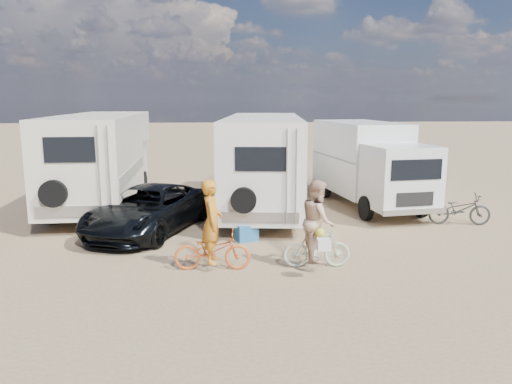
{
  "coord_description": "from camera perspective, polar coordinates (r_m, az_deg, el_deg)",
  "views": [
    {
      "loc": [
        -1.22,
        -10.2,
        3.82
      ],
      "look_at": [
        -0.15,
        2.93,
        1.3
      ],
      "focal_mm": 34.42,
      "sensor_mm": 36.0,
      "label": 1
    }
  ],
  "objects": [
    {
      "name": "rv_left",
      "position": [
        18.39,
        -17.43,
        3.48
      ],
      "size": [
        2.69,
        8.53,
        3.26
      ],
      "primitive_type": null,
      "rotation": [
        0.0,
        0.0,
        0.03
      ],
      "color": "silver",
      "rests_on": "ground"
    },
    {
      "name": "rider_woman",
      "position": [
        11.23,
        7.14,
        -4.18
      ],
      "size": [
        0.74,
        0.93,
        1.85
      ],
      "primitive_type": "imported",
      "rotation": [
        0.0,
        0.0,
        1.53
      ],
      "color": "tan",
      "rests_on": "ground"
    },
    {
      "name": "crate",
      "position": [
        15.31,
        2.6,
        -2.89
      ],
      "size": [
        0.63,
        0.63,
        0.38
      ],
      "primitive_type": "cube",
      "rotation": [
        0.0,
        0.0,
        -0.42
      ],
      "color": "olive",
      "rests_on": "ground"
    },
    {
      "name": "bike_woman",
      "position": [
        11.36,
        7.08,
        -6.45
      ],
      "size": [
        1.55,
        0.5,
        0.92
      ],
      "primitive_type": "imported",
      "rotation": [
        0.0,
        0.0,
        1.53
      ],
      "color": "#B1BC9E",
      "rests_on": "ground"
    },
    {
      "name": "box_truck",
      "position": [
        17.85,
        13.13,
        3.03
      ],
      "size": [
        2.95,
        6.42,
        2.97
      ],
      "primitive_type": null,
      "rotation": [
        0.0,
        0.0,
        0.13
      ],
      "color": "silver",
      "rests_on": "ground"
    },
    {
      "name": "bike_parked",
      "position": [
        16.25,
        22.57,
        -1.86
      ],
      "size": [
        1.93,
        0.96,
        0.97
      ],
      "primitive_type": "imported",
      "rotation": [
        0.0,
        0.0,
        1.39
      ],
      "color": "#282A28",
      "rests_on": "ground"
    },
    {
      "name": "rv_main",
      "position": [
        17.03,
        0.87,
        3.35
      ],
      "size": [
        3.37,
        8.52,
        3.21
      ],
      "primitive_type": null,
      "rotation": [
        0.0,
        0.0,
        -0.12
      ],
      "color": "silver",
      "rests_on": "ground"
    },
    {
      "name": "dark_suv",
      "position": [
        14.49,
        -12.45,
        -2.01
      ],
      "size": [
        3.78,
        5.26,
        1.33
      ],
      "primitive_type": "imported",
      "rotation": [
        0.0,
        0.0,
        -0.37
      ],
      "color": "black",
      "rests_on": "ground"
    },
    {
      "name": "rider_man",
      "position": [
        11.03,
        -5.14,
        -4.32
      ],
      "size": [
        0.49,
        0.71,
        1.89
      ],
      "primitive_type": "imported",
      "rotation": [
        0.0,
        0.0,
        1.52
      ],
      "color": "#C4781C",
      "rests_on": "ground"
    },
    {
      "name": "ground",
      "position": [
        10.96,
        2.04,
        -9.57
      ],
      "size": [
        140.0,
        140.0,
        0.0
      ],
      "primitive_type": "plane",
      "color": "#9C805D",
      "rests_on": "ground"
    },
    {
      "name": "cooler",
      "position": [
        13.41,
        -1.14,
        -4.71
      ],
      "size": [
        0.68,
        0.58,
        0.45
      ],
      "primitive_type": "cube",
      "rotation": [
        0.0,
        0.0,
        0.35
      ],
      "color": "#246197",
      "rests_on": "ground"
    },
    {
      "name": "bike_man",
      "position": [
        11.17,
        -5.1,
        -6.77
      ],
      "size": [
        1.75,
        0.69,
        0.9
      ],
      "primitive_type": "imported",
      "rotation": [
        0.0,
        0.0,
        1.52
      ],
      "color": "#CA561D",
      "rests_on": "ground"
    }
  ]
}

